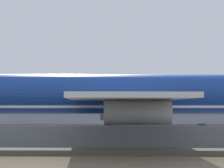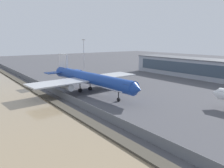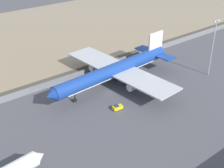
# 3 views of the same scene
# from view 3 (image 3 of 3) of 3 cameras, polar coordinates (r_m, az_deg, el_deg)

# --- Properties ---
(ground_plane) EXTENTS (500.00, 500.00, 0.00)m
(ground_plane) POSITION_cam_3_polar(r_m,az_deg,el_deg) (108.50, -0.76, -1.55)
(ground_plane) COLOR #4C4C51
(waterfront_lagoon) EXTENTS (320.00, 98.00, 0.01)m
(waterfront_lagoon) POSITION_cam_3_polar(r_m,az_deg,el_deg) (165.51, -16.12, 8.24)
(waterfront_lagoon) COLOR #937F60
(waterfront_lagoon) RESTS_ON ground
(shoreline_seawall) EXTENTS (320.00, 3.00, 0.50)m
(shoreline_seawall) POSITION_cam_3_polar(r_m,az_deg,el_deg) (123.37, -6.59, 2.32)
(shoreline_seawall) COLOR #474238
(shoreline_seawall) RESTS_ON ground
(perimeter_fence) EXTENTS (280.00, 0.10, 2.46)m
(perimeter_fence) POSITION_cam_3_polar(r_m,az_deg,el_deg) (119.50, -5.46, 1.99)
(perimeter_fence) COLOR slate
(perimeter_fence) RESTS_ON ground
(cargo_jet_blue) EXTENTS (56.01, 48.70, 14.94)m
(cargo_jet_blue) POSITION_cam_3_polar(r_m,az_deg,el_deg) (111.28, 0.73, 2.59)
(cargo_jet_blue) COLOR #193D93
(cargo_jet_blue) RESTS_ON ground
(baggage_tug) EXTENTS (3.38, 2.00, 1.80)m
(baggage_tug) POSITION_cam_3_polar(r_m,az_deg,el_deg) (98.86, 1.02, -4.29)
(baggage_tug) COLOR yellow
(baggage_tug) RESTS_ON ground
(apron_light_mast_apron_west) EXTENTS (3.20, 0.40, 21.76)m
(apron_light_mast_apron_west) POSITION_cam_3_polar(r_m,az_deg,el_deg) (121.31, 17.95, 6.76)
(apron_light_mast_apron_west) COLOR #A8A8AD
(apron_light_mast_apron_west) RESTS_ON ground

